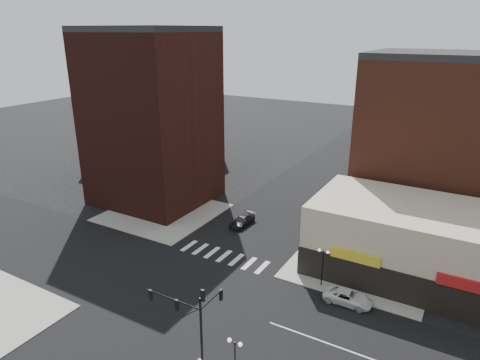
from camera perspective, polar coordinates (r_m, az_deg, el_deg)
The scene contains 14 objects.
ground at distance 45.66m, azimuth -7.68°, elevation -14.48°, with size 240.00×240.00×0.00m, color black.
road_ew at distance 45.65m, azimuth -7.68°, elevation -14.47°, with size 200.00×14.00×0.02m, color black.
road_ns at distance 45.65m, azimuth -7.68°, elevation -14.47°, with size 14.00×200.00×0.02m, color black.
sidewalk_nw at distance 63.64m, azimuth -10.19°, elevation -4.28°, with size 15.00×15.00×0.12m, color gray.
sidewalk_ne at distance 51.65m, azimuth 15.89°, elevation -10.69°, with size 15.00×15.00×0.12m, color gray.
building_nw at distance 65.64m, azimuth -11.65°, elevation 7.78°, with size 16.00×15.00×25.00m, color #381511.
building_nw_low at distance 86.78m, azimuth -11.13°, elevation 6.22°, with size 20.00×18.00×12.00m, color #381511.
building_ne_midrise at distance 60.95m, azimuth 24.57°, elevation 4.06°, with size 18.00×15.00×22.00m, color brown.
building_ne_row at distance 49.79m, azimuth 23.69°, elevation -8.62°, with size 24.20×12.20×8.00m.
traffic_signal at distance 34.11m, azimuth -6.26°, elevation -17.42°, with size 5.59×3.09×7.77m.
street_lamp_se_a at distance 33.42m, azimuth -0.69°, elevation -21.90°, with size 1.22×0.32×4.16m.
street_lamp_ne at distance 45.13m, azimuth 11.01°, elevation -10.21°, with size 1.22×0.32×4.16m.
white_suv at distance 44.53m, azimuth 14.21°, elevation -14.91°, with size 2.19×4.76×1.32m, color white.
dark_sedan_north at distance 58.58m, azimuth 0.31°, elevation -5.46°, with size 1.88×4.63×1.34m, color black.
Camera 1 is at (23.84, -29.53, 25.39)m, focal length 32.00 mm.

